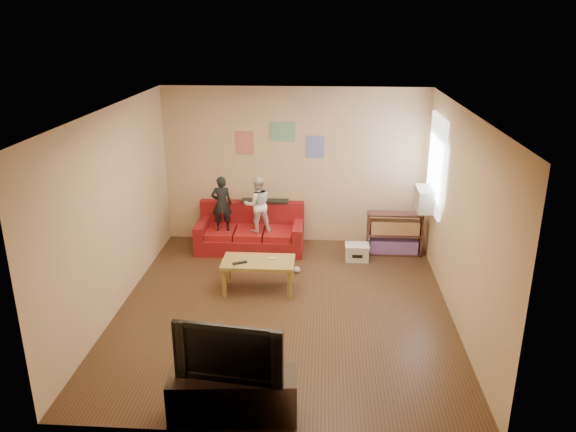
# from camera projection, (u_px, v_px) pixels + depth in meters

# --- Properties ---
(room_shell) EXTENTS (4.52, 5.02, 2.72)m
(room_shell) POSITION_uv_depth(u_px,v_px,m) (284.00, 215.00, 7.27)
(room_shell) COLOR #4E3321
(room_shell) RESTS_ON ground
(sofa) EXTENTS (1.80, 0.83, 0.79)m
(sofa) POSITION_uv_depth(u_px,v_px,m) (251.00, 234.00, 9.61)
(sofa) COLOR maroon
(sofa) RESTS_ON ground
(child_a) EXTENTS (0.37, 0.27, 0.94)m
(child_a) POSITION_uv_depth(u_px,v_px,m) (222.00, 204.00, 9.29)
(child_a) COLOR black
(child_a) RESTS_ON sofa
(child_b) EXTENTS (0.55, 0.49, 0.95)m
(child_b) POSITION_uv_depth(u_px,v_px,m) (258.00, 204.00, 9.26)
(child_b) COLOR white
(child_b) RESTS_ON sofa
(coffee_table) EXTENTS (1.04, 0.57, 0.47)m
(coffee_table) POSITION_uv_depth(u_px,v_px,m) (258.00, 265.00, 8.08)
(coffee_table) COLOR #A58A42
(coffee_table) RESTS_ON ground
(remote) EXTENTS (0.21, 0.14, 0.02)m
(remote) POSITION_uv_depth(u_px,v_px,m) (240.00, 263.00, 7.96)
(remote) COLOR black
(remote) RESTS_ON coffee_table
(game_controller) EXTENTS (0.13, 0.04, 0.03)m
(game_controller) POSITION_uv_depth(u_px,v_px,m) (272.00, 259.00, 8.09)
(game_controller) COLOR silver
(game_controller) RESTS_ON coffee_table
(bookshelf) EXTENTS (0.90, 0.27, 0.72)m
(bookshelf) POSITION_uv_depth(u_px,v_px,m) (394.00, 236.00, 9.36)
(bookshelf) COLOR #48251E
(bookshelf) RESTS_ON ground
(window) EXTENTS (0.04, 1.08, 1.48)m
(window) POSITION_uv_depth(u_px,v_px,m) (436.00, 164.00, 8.58)
(window) COLOR white
(window) RESTS_ON room_shell
(ac_unit) EXTENTS (0.28, 0.55, 0.35)m
(ac_unit) POSITION_uv_depth(u_px,v_px,m) (425.00, 199.00, 8.78)
(ac_unit) COLOR #B7B2A3
(ac_unit) RESTS_ON window
(artwork_left) EXTENTS (0.30, 0.01, 0.40)m
(artwork_left) POSITION_uv_depth(u_px,v_px,m) (245.00, 143.00, 9.52)
(artwork_left) COLOR #D87266
(artwork_left) RESTS_ON room_shell
(artwork_center) EXTENTS (0.42, 0.01, 0.32)m
(artwork_center) POSITION_uv_depth(u_px,v_px,m) (283.00, 132.00, 9.41)
(artwork_center) COLOR #72B27F
(artwork_center) RESTS_ON room_shell
(artwork_right) EXTENTS (0.30, 0.01, 0.38)m
(artwork_right) POSITION_uv_depth(u_px,v_px,m) (315.00, 147.00, 9.46)
(artwork_right) COLOR #727FCC
(artwork_right) RESTS_ON room_shell
(file_box) EXTENTS (0.39, 0.30, 0.27)m
(file_box) POSITION_uv_depth(u_px,v_px,m) (357.00, 252.00, 9.18)
(file_box) COLOR white
(file_box) RESTS_ON ground
(tv_stand) EXTENTS (1.29, 0.52, 0.47)m
(tv_stand) POSITION_uv_depth(u_px,v_px,m) (233.00, 396.00, 5.55)
(tv_stand) COLOR #3B2D24
(tv_stand) RESTS_ON ground
(television) EXTENTS (1.08, 0.28, 0.62)m
(television) POSITION_uv_depth(u_px,v_px,m) (231.00, 348.00, 5.36)
(television) COLOR black
(television) RESTS_ON tv_stand
(tissue) EXTENTS (0.12, 0.12, 0.10)m
(tissue) POSITION_uv_depth(u_px,v_px,m) (297.00, 270.00, 8.74)
(tissue) COLOR silver
(tissue) RESTS_ON ground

